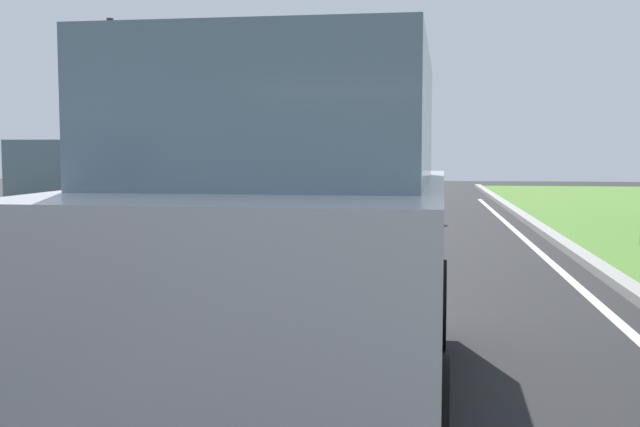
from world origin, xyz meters
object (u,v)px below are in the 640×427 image
(traffic_light_overhead_left, at_px, (109,90))
(car_suv_ahead, at_px, (295,229))
(car_hatchback_far, at_px, (107,212))
(traffic_light_far_median, at_px, (382,94))

(traffic_light_overhead_left, bearing_deg, car_suv_ahead, -62.00)
(car_suv_ahead, height_order, car_hatchback_far, car_suv_ahead)
(traffic_light_far_median, bearing_deg, car_suv_ahead, -89.01)
(car_hatchback_far, xyz_separation_m, traffic_light_far_median, (2.81, 12.41, 2.27))
(car_suv_ahead, bearing_deg, car_hatchback_far, 127.11)
(traffic_light_far_median, bearing_deg, traffic_light_overhead_left, -129.65)
(car_hatchback_far, distance_m, traffic_light_overhead_left, 6.83)
(car_suv_ahead, distance_m, traffic_light_overhead_left, 11.93)
(car_suv_ahead, relative_size, traffic_light_far_median, 0.97)
(car_hatchback_far, height_order, traffic_light_overhead_left, traffic_light_overhead_left)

